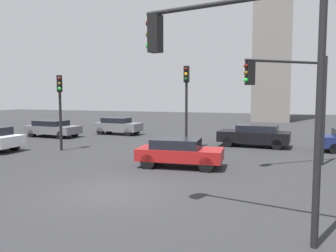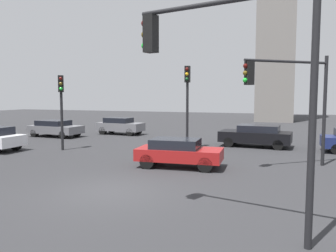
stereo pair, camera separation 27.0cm
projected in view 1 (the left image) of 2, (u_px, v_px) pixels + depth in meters
The scene contains 9 objects.
ground_plane at pixel (113, 191), 11.88m from camera, with size 107.43×107.43×0.00m, color #2D2D30.
traffic_light_0 at pixel (232, 60), 8.18m from camera, with size 4.47×1.18×5.83m.
traffic_light_1 at pixel (60, 98), 20.42m from camera, with size 0.45×0.49×4.53m.
traffic_light_3 at pixel (186, 91), 20.96m from camera, with size 0.35×0.48×5.12m.
traffic_light_4 at pixel (289, 87), 15.34m from camera, with size 3.54×2.92×5.17m.
car_0 at pixel (255, 135), 22.23m from camera, with size 4.59×2.31×1.42m.
car_1 at pixel (118, 126), 29.01m from camera, with size 4.02×1.91×1.42m.
car_3 at pixel (179, 152), 15.86m from camera, with size 4.04×2.05×1.32m.
car_4 at pixel (53, 128), 27.31m from camera, with size 4.41×2.23×1.32m.
Camera 1 is at (5.62, -10.35, 3.35)m, focal length 36.47 mm.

